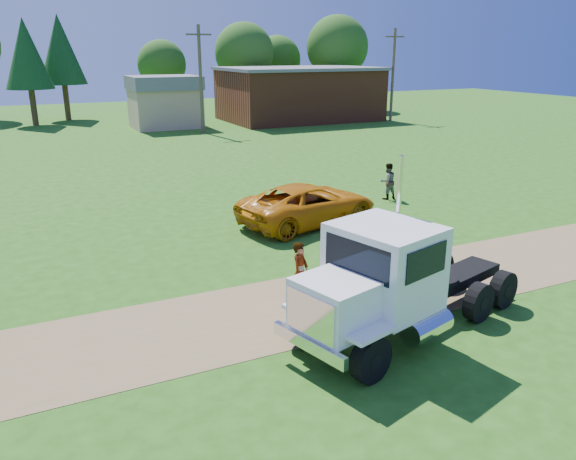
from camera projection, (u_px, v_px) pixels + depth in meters
name	position (u px, v px, depth m)	size (l,w,h in m)	color
ground	(364.00, 293.00, 16.92)	(140.00, 140.00, 0.00)	#234E11
dirt_track	(364.00, 293.00, 16.92)	(120.00, 4.20, 0.01)	brown
white_semi_tractor	(386.00, 283.00, 13.77)	(7.61, 4.23, 4.50)	black
orange_pickup	(308.00, 204.00, 23.42)	(2.82, 6.12, 1.70)	#C16B09
spectator_a	(300.00, 272.00, 16.07)	(0.67, 0.44, 1.83)	#999999
spectator_b	(388.00, 181.00, 27.31)	(0.86, 0.67, 1.77)	#999999
brick_building	(299.00, 94.00, 57.84)	(15.40, 10.40, 5.30)	brown
tan_shed	(165.00, 101.00, 52.13)	(6.20, 5.40, 4.70)	tan
utility_poles	(201.00, 78.00, 47.97)	(42.20, 0.28, 9.00)	#4B382A
tree_row	(146.00, 52.00, 60.47)	(55.97, 13.92, 11.35)	#332315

